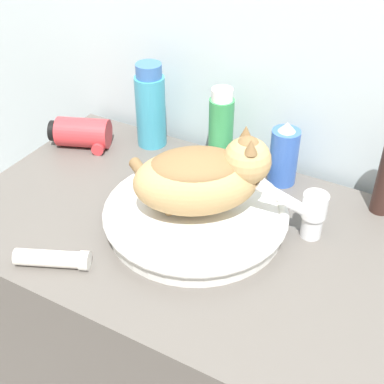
{
  "coord_description": "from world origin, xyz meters",
  "views": [
    {
      "loc": [
        0.39,
        -0.46,
        1.56
      ],
      "look_at": [
        -0.04,
        0.31,
        0.92
      ],
      "focal_mm": 50.0,
      "sensor_mm": 36.0,
      "label": 1
    }
  ],
  "objects_px": {
    "faucet": "(307,211)",
    "shampoo_bottle_tall": "(221,129)",
    "spray_bottle_trigger": "(284,155)",
    "mouthwash_bottle": "(151,107)",
    "hair_dryer": "(83,133)",
    "cream_tube": "(53,259)",
    "cat": "(202,176)"
  },
  "relations": [
    {
      "from": "cream_tube",
      "to": "hair_dryer",
      "type": "relative_size",
      "value": 0.88
    },
    {
      "from": "shampoo_bottle_tall",
      "to": "cream_tube",
      "type": "bearing_deg",
      "value": -103.49
    },
    {
      "from": "shampoo_bottle_tall",
      "to": "mouthwash_bottle",
      "type": "distance_m",
      "value": 0.2
    },
    {
      "from": "faucet",
      "to": "mouthwash_bottle",
      "type": "distance_m",
      "value": 0.51
    },
    {
      "from": "spray_bottle_trigger",
      "to": "mouthwash_bottle",
      "type": "xyz_separation_m",
      "value": [
        -0.37,
        0.0,
        0.03
      ]
    },
    {
      "from": "spray_bottle_trigger",
      "to": "faucet",
      "type": "bearing_deg",
      "value": -55.08
    },
    {
      "from": "faucet",
      "to": "hair_dryer",
      "type": "xyz_separation_m",
      "value": [
        -0.63,
        0.07,
        -0.03
      ]
    },
    {
      "from": "mouthwash_bottle",
      "to": "hair_dryer",
      "type": "distance_m",
      "value": 0.19
    },
    {
      "from": "hair_dryer",
      "to": "shampoo_bottle_tall",
      "type": "bearing_deg",
      "value": 173.46
    },
    {
      "from": "faucet",
      "to": "cream_tube",
      "type": "distance_m",
      "value": 0.52
    },
    {
      "from": "faucet",
      "to": "hair_dryer",
      "type": "height_order",
      "value": "faucet"
    },
    {
      "from": "faucet",
      "to": "shampoo_bottle_tall",
      "type": "xyz_separation_m",
      "value": [
        -0.28,
        0.16,
        0.03
      ]
    },
    {
      "from": "shampoo_bottle_tall",
      "to": "mouthwash_bottle",
      "type": "relative_size",
      "value": 0.91
    },
    {
      "from": "cat",
      "to": "hair_dryer",
      "type": "distance_m",
      "value": 0.46
    },
    {
      "from": "shampoo_bottle_tall",
      "to": "hair_dryer",
      "type": "xyz_separation_m",
      "value": [
        -0.35,
        -0.1,
        -0.06
      ]
    },
    {
      "from": "cat",
      "to": "cream_tube",
      "type": "xyz_separation_m",
      "value": [
        -0.19,
        -0.25,
        -0.11
      ]
    },
    {
      "from": "spray_bottle_trigger",
      "to": "hair_dryer",
      "type": "distance_m",
      "value": 0.53
    },
    {
      "from": "shampoo_bottle_tall",
      "to": "hair_dryer",
      "type": "distance_m",
      "value": 0.37
    },
    {
      "from": "cream_tube",
      "to": "cat",
      "type": "bearing_deg",
      "value": 52.73
    },
    {
      "from": "faucet",
      "to": "cream_tube",
      "type": "xyz_separation_m",
      "value": [
        -0.4,
        -0.33,
        -0.05
      ]
    },
    {
      "from": "faucet",
      "to": "shampoo_bottle_tall",
      "type": "bearing_deg",
      "value": -51.39
    },
    {
      "from": "shampoo_bottle_tall",
      "to": "spray_bottle_trigger",
      "type": "bearing_deg",
      "value": 0.0
    },
    {
      "from": "cat",
      "to": "cream_tube",
      "type": "bearing_deg",
      "value": -162.01
    },
    {
      "from": "mouthwash_bottle",
      "to": "hair_dryer",
      "type": "bearing_deg",
      "value": -147.09
    },
    {
      "from": "cat",
      "to": "hair_dryer",
      "type": "height_order",
      "value": "cat"
    },
    {
      "from": "faucet",
      "to": "spray_bottle_trigger",
      "type": "height_order",
      "value": "spray_bottle_trigger"
    },
    {
      "from": "cat",
      "to": "spray_bottle_trigger",
      "type": "height_order",
      "value": "cat"
    },
    {
      "from": "spray_bottle_trigger",
      "to": "hair_dryer",
      "type": "relative_size",
      "value": 0.94
    },
    {
      "from": "shampoo_bottle_tall",
      "to": "cream_tube",
      "type": "relative_size",
      "value": 1.36
    },
    {
      "from": "shampoo_bottle_tall",
      "to": "cream_tube",
      "type": "distance_m",
      "value": 0.51
    },
    {
      "from": "spray_bottle_trigger",
      "to": "mouthwash_bottle",
      "type": "distance_m",
      "value": 0.37
    },
    {
      "from": "mouthwash_bottle",
      "to": "hair_dryer",
      "type": "height_order",
      "value": "mouthwash_bottle"
    }
  ]
}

